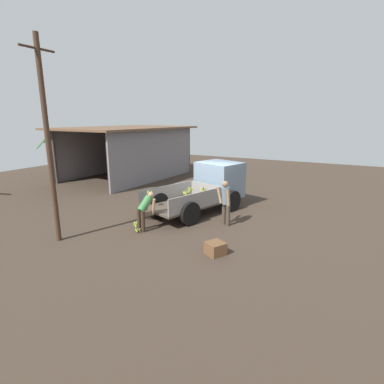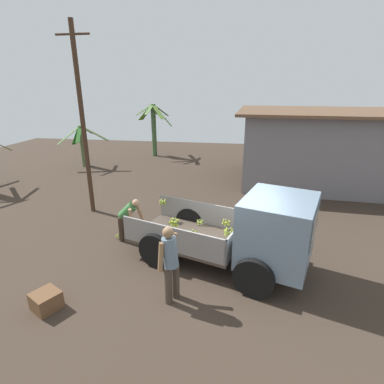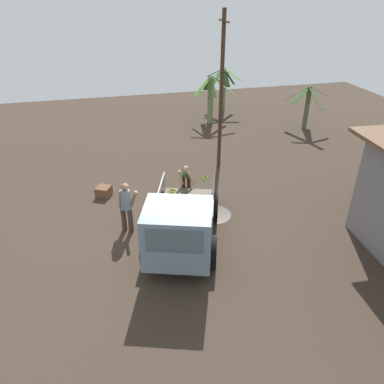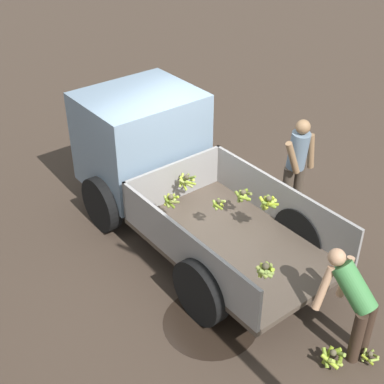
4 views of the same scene
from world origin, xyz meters
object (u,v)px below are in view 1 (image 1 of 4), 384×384
person_foreground_visitor (226,201)px  utility_pole (48,141)px  person_worker_loading (145,209)px  banana_bunch_on_ground_1 (138,224)px  banana_bunch_on_ground_0 (138,230)px  wooden_crate_0 (215,248)px  cargo_truck (213,184)px

person_foreground_visitor → utility_pole: bearing=-18.3°
person_worker_loading → banana_bunch_on_ground_1: bearing=101.8°
banana_bunch_on_ground_0 → wooden_crate_0: size_ratio=0.44×
wooden_crate_0 → person_worker_loading: bearing=77.5°
banana_bunch_on_ground_0 → banana_bunch_on_ground_1: bearing=39.8°
banana_bunch_on_ground_0 → banana_bunch_on_ground_1: size_ratio=0.74×
cargo_truck → person_foreground_visitor: bearing=-125.7°
person_foreground_visitor → banana_bunch_on_ground_0: bearing=-19.0°
person_foreground_visitor → person_worker_loading: person_foreground_visitor is taller
cargo_truck → banana_bunch_on_ground_0: bearing=-177.1°
utility_pole → banana_bunch_on_ground_0: (1.81, -1.92, -3.20)m
banana_bunch_on_ground_0 → wooden_crate_0: (-0.33, -3.18, 0.09)m
cargo_truck → banana_bunch_on_ground_1: size_ratio=15.97×
banana_bunch_on_ground_0 → banana_bunch_on_ground_1: (0.37, 0.30, 0.05)m
person_worker_loading → banana_bunch_on_ground_0: bearing=-178.6°
person_foreground_visitor → banana_bunch_on_ground_0: (-2.20, 2.48, -0.87)m
utility_pole → wooden_crate_0: utility_pole is taller
person_foreground_visitor → banana_bunch_on_ground_1: (-1.83, 2.78, -0.82)m
cargo_truck → banana_bunch_on_ground_1: 4.08m
person_foreground_visitor → person_worker_loading: 3.03m
banana_bunch_on_ground_0 → cargo_truck: bearing=-15.3°
cargo_truck → person_worker_loading: (-3.71, 1.04, -0.28)m
banana_bunch_on_ground_1 → wooden_crate_0: (-0.69, -3.48, 0.05)m
utility_pole → wooden_crate_0: bearing=-73.8°
wooden_crate_0 → person_foreground_visitor: bearing=15.5°
person_foreground_visitor → wooden_crate_0: bearing=44.9°
cargo_truck → wooden_crate_0: size_ratio=9.64×
person_worker_loading → wooden_crate_0: 3.24m
person_worker_loading → wooden_crate_0: person_worker_loading is taller
utility_pole → person_worker_loading: utility_pole is taller
banana_bunch_on_ground_1 → wooden_crate_0: bearing=-101.3°
wooden_crate_0 → cargo_truck: bearing=25.2°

